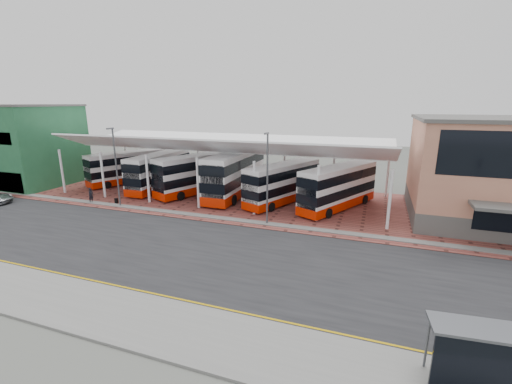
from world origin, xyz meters
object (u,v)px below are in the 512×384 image
at_px(bus_3, 235,174).
at_px(bus_4, 283,184).
at_px(bus_2, 198,174).
at_px(bus_0, 126,168).
at_px(pedestrian, 91,195).
at_px(bus_shelter, 482,355).
at_px(bus_5, 338,188).
at_px(bus_1, 160,171).

distance_m(bus_3, bus_4, 6.04).
bearing_deg(bus_2, bus_0, -164.11).
xyz_separation_m(pedestrian, bus_shelter, (32.54, -14.64, 0.80)).
distance_m(bus_5, bus_shelter, 22.84).
xyz_separation_m(bus_1, bus_shelter, (29.30, -22.49, -0.55)).
bearing_deg(bus_2, bus_3, 27.68).
relative_size(bus_0, pedestrian, 6.12).
xyz_separation_m(bus_3, bus_4, (5.91, -1.15, -0.40)).
bearing_deg(bus_shelter, bus_5, 103.90).
bearing_deg(pedestrian, bus_shelter, -112.52).
xyz_separation_m(bus_1, bus_5, (21.74, -0.93, -0.03)).
xyz_separation_m(bus_3, bus_5, (11.69, -1.21, -0.34)).
bearing_deg(bus_5, bus_shelter, -44.45).
height_order(bus_1, bus_3, bus_3).
distance_m(bus_0, bus_5, 27.73).
bearing_deg(bus_2, pedestrian, -116.24).
xyz_separation_m(bus_1, bus_3, (10.05, 0.27, 0.31)).
height_order(bus_3, bus_shelter, bus_3).
bearing_deg(bus_1, bus_shelter, -38.23).
height_order(bus_2, bus_3, bus_3).
height_order(pedestrian, bus_shelter, bus_shelter).
relative_size(bus_3, bus_shelter, 3.78).
xyz_separation_m(bus_5, bus_shelter, (7.56, -21.55, -0.52)).
bearing_deg(bus_2, bus_shelter, -20.88).
height_order(bus_2, bus_5, bus_2).
relative_size(bus_5, pedestrian, 6.35).
bearing_deg(bus_4, bus_5, 22.41).
xyz_separation_m(bus_3, bus_shelter, (19.25, -22.76, -0.86)).
bearing_deg(bus_0, bus_5, 20.04).
distance_m(bus_3, bus_5, 11.76).
height_order(bus_2, pedestrian, bus_2).
bearing_deg(bus_2, bus_5, 19.50).
relative_size(bus_4, bus_shelter, 3.21).
bearing_deg(bus_2, bus_4, 18.37).
bearing_deg(bus_shelter, pedestrian, 150.36).
xyz_separation_m(bus_1, pedestrian, (-3.24, -7.85, -1.35)).
height_order(bus_1, bus_shelter, bus_1).
bearing_deg(bus_3, bus_0, 176.92).
bearing_deg(bus_5, bus_4, -154.38).
distance_m(bus_4, bus_shelter, 25.40).
relative_size(bus_1, bus_4, 1.03).
bearing_deg(pedestrian, bus_5, -72.83).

